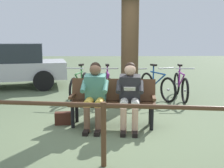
{
  "coord_description": "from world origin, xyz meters",
  "views": [
    {
      "loc": [
        0.08,
        4.68,
        1.62
      ],
      "look_at": [
        -0.07,
        -0.32,
        0.75
      ],
      "focal_mm": 41.61,
      "sensor_mm": 36.0,
      "label": 1
    }
  ],
  "objects_px": {
    "bench": "(113,99)",
    "bicycle_silver": "(80,86)",
    "tree_trunk": "(130,28)",
    "handbag": "(63,118)",
    "bicycle_orange": "(181,86)",
    "bicycle_purple": "(157,86)",
    "litter_bin": "(97,90)",
    "person_reading": "(130,93)",
    "person_companion": "(95,92)",
    "parked_car": "(3,65)",
    "bicycle_red": "(131,87)",
    "bicycle_black": "(108,86)"
  },
  "relations": [
    {
      "from": "handbag",
      "to": "parked_car",
      "type": "relative_size",
      "value": 0.07
    },
    {
      "from": "bench",
      "to": "person_reading",
      "type": "distance_m",
      "value": 0.39
    },
    {
      "from": "bicycle_purple",
      "to": "litter_bin",
      "type": "bearing_deg",
      "value": -89.9
    },
    {
      "from": "bench",
      "to": "handbag",
      "type": "relative_size",
      "value": 5.48
    },
    {
      "from": "person_reading",
      "to": "person_companion",
      "type": "distance_m",
      "value": 0.64
    },
    {
      "from": "parked_car",
      "to": "bicycle_orange",
      "type": "bearing_deg",
      "value": 148.83
    },
    {
      "from": "bench",
      "to": "litter_bin",
      "type": "relative_size",
      "value": 2.11
    },
    {
      "from": "handbag",
      "to": "tree_trunk",
      "type": "height_order",
      "value": "tree_trunk"
    },
    {
      "from": "bicycle_red",
      "to": "parked_car",
      "type": "relative_size",
      "value": 0.36
    },
    {
      "from": "bench",
      "to": "parked_car",
      "type": "height_order",
      "value": "parked_car"
    },
    {
      "from": "bicycle_orange",
      "to": "tree_trunk",
      "type": "bearing_deg",
      "value": -64.2
    },
    {
      "from": "handbag",
      "to": "bicycle_orange",
      "type": "bearing_deg",
      "value": -144.17
    },
    {
      "from": "person_companion",
      "to": "bench",
      "type": "bearing_deg",
      "value": -152.72
    },
    {
      "from": "bench",
      "to": "handbag",
      "type": "distance_m",
      "value": 1.03
    },
    {
      "from": "bicycle_black",
      "to": "parked_car",
      "type": "distance_m",
      "value": 3.91
    },
    {
      "from": "bicycle_orange",
      "to": "bicycle_purple",
      "type": "relative_size",
      "value": 1.07
    },
    {
      "from": "tree_trunk",
      "to": "parked_car",
      "type": "xyz_separation_m",
      "value": [
        3.99,
        -2.43,
        -1.09
      ]
    },
    {
      "from": "litter_bin",
      "to": "bicycle_purple",
      "type": "height_order",
      "value": "bicycle_purple"
    },
    {
      "from": "bicycle_red",
      "to": "parked_car",
      "type": "xyz_separation_m",
      "value": [
        4.1,
        -1.91,
        0.41
      ]
    },
    {
      "from": "bicycle_orange",
      "to": "bicycle_silver",
      "type": "xyz_separation_m",
      "value": [
        2.75,
        -0.13,
        0.0
      ]
    },
    {
      "from": "handbag",
      "to": "bicycle_silver",
      "type": "xyz_separation_m",
      "value": [
        -0.12,
        -2.21,
        0.24
      ]
    },
    {
      "from": "person_companion",
      "to": "bicycle_silver",
      "type": "xyz_separation_m",
      "value": [
        0.5,
        -2.36,
        -0.3
      ]
    },
    {
      "from": "bicycle_orange",
      "to": "bicycle_purple",
      "type": "distance_m",
      "value": 0.64
    },
    {
      "from": "person_companion",
      "to": "handbag",
      "type": "height_order",
      "value": "person_companion"
    },
    {
      "from": "bench",
      "to": "bicycle_red",
      "type": "distance_m",
      "value": 2.12
    },
    {
      "from": "tree_trunk",
      "to": "litter_bin",
      "type": "height_order",
      "value": "tree_trunk"
    },
    {
      "from": "bicycle_orange",
      "to": "parked_car",
      "type": "xyz_separation_m",
      "value": [
        5.45,
        -1.84,
        0.41
      ]
    },
    {
      "from": "handbag",
      "to": "litter_bin",
      "type": "bearing_deg",
      "value": -113.16
    },
    {
      "from": "person_reading",
      "to": "bicycle_red",
      "type": "height_order",
      "value": "person_reading"
    },
    {
      "from": "litter_bin",
      "to": "bicycle_red",
      "type": "height_order",
      "value": "bicycle_red"
    },
    {
      "from": "handbag",
      "to": "bicycle_silver",
      "type": "height_order",
      "value": "bicycle_silver"
    },
    {
      "from": "person_companion",
      "to": "bicycle_black",
      "type": "bearing_deg",
      "value": -90.01
    },
    {
      "from": "bicycle_red",
      "to": "person_companion",
      "type": "bearing_deg",
      "value": -39.73
    },
    {
      "from": "bicycle_silver",
      "to": "person_reading",
      "type": "bearing_deg",
      "value": 36.76
    },
    {
      "from": "bench",
      "to": "tree_trunk",
      "type": "bearing_deg",
      "value": -100.26
    },
    {
      "from": "bench",
      "to": "bicycle_silver",
      "type": "relative_size",
      "value": 0.99
    },
    {
      "from": "parked_car",
      "to": "bicycle_black",
      "type": "bearing_deg",
      "value": 140.54
    },
    {
      "from": "litter_bin",
      "to": "bicycle_orange",
      "type": "distance_m",
      "value": 2.33
    },
    {
      "from": "litter_bin",
      "to": "parked_car",
      "type": "distance_m",
      "value": 4.06
    },
    {
      "from": "handbag",
      "to": "litter_bin",
      "type": "distance_m",
      "value": 1.61
    },
    {
      "from": "person_companion",
      "to": "handbag",
      "type": "bearing_deg",
      "value": -7.43
    },
    {
      "from": "handbag",
      "to": "bicycle_red",
      "type": "bearing_deg",
      "value": -127.19
    },
    {
      "from": "bicycle_orange",
      "to": "bicycle_red",
      "type": "xyz_separation_m",
      "value": [
        1.35,
        0.07,
        0.0
      ]
    },
    {
      "from": "bicycle_orange",
      "to": "handbag",
      "type": "bearing_deg",
      "value": -50.32
    },
    {
      "from": "bicycle_silver",
      "to": "parked_car",
      "type": "distance_m",
      "value": 3.22
    },
    {
      "from": "handbag",
      "to": "bench",
      "type": "bearing_deg",
      "value": 178.25
    },
    {
      "from": "parked_car",
      "to": "bench",
      "type": "bearing_deg",
      "value": 119.4
    },
    {
      "from": "person_reading",
      "to": "litter_bin",
      "type": "distance_m",
      "value": 1.82
    },
    {
      "from": "bicycle_black",
      "to": "person_reading",
      "type": "bearing_deg",
      "value": 4.91
    },
    {
      "from": "person_reading",
      "to": "person_companion",
      "type": "bearing_deg",
      "value": -0.05
    }
  ]
}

